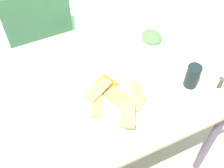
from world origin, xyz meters
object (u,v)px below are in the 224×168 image
(salad_plate_rice, at_px, (74,55))
(spoon, at_px, (20,98))
(condiment_caddy, at_px, (216,86))
(fork, at_px, (22,104))
(dining_table, at_px, (107,91))
(paper_napkin, at_px, (21,101))
(dining_chair, at_px, (45,37))
(salad_plate_greens, at_px, (151,38))
(soda_can, at_px, (192,76))
(pide_platter, at_px, (119,100))

(salad_plate_rice, xyz_separation_m, spoon, (-0.32, -0.15, -0.01))
(salad_plate_rice, bearing_deg, condiment_caddy, -42.49)
(fork, bearing_deg, spoon, 77.14)
(dining_table, xyz_separation_m, fork, (-0.41, 0.03, 0.09))
(salad_plate_rice, xyz_separation_m, condiment_caddy, (0.53, -0.49, 0.00))
(salad_plate_rice, xyz_separation_m, fork, (-0.32, -0.18, -0.01))
(paper_napkin, bearing_deg, condiment_caddy, -20.75)
(dining_table, bearing_deg, dining_chair, 101.80)
(salad_plate_greens, distance_m, salad_plate_rice, 0.44)
(soda_can, distance_m, paper_napkin, 0.80)
(dining_table, bearing_deg, condiment_caddy, -31.72)
(soda_can, distance_m, condiment_caddy, 0.12)
(pide_platter, height_order, spoon, pide_platter)
(condiment_caddy, bearing_deg, salad_plate_rice, 137.51)
(dining_table, height_order, spoon, spoon)
(salad_plate_greens, height_order, spoon, salad_plate_greens)
(paper_napkin, relative_size, fork, 0.63)
(soda_can, bearing_deg, salad_plate_rice, 136.99)
(dining_chair, bearing_deg, fork, -111.65)
(salad_plate_greens, bearing_deg, pide_platter, -139.34)
(soda_can, relative_size, paper_napkin, 1.06)
(soda_can, height_order, spoon, soda_can)
(spoon, distance_m, condiment_caddy, 0.92)
(salad_plate_greens, height_order, salad_plate_rice, salad_plate_rice)
(dining_chair, bearing_deg, paper_napkin, -112.19)
(salad_plate_rice, bearing_deg, dining_table, -66.77)
(salad_plate_greens, bearing_deg, fork, -170.76)
(soda_can, distance_m, spoon, 0.81)
(dining_chair, distance_m, pide_platter, 0.89)
(spoon, bearing_deg, soda_can, -29.04)
(dining_chair, bearing_deg, soda_can, -61.14)
(dining_table, distance_m, pide_platter, 0.17)
(dining_chair, height_order, salad_plate_rice, dining_chair)
(soda_can, bearing_deg, dining_chair, 118.86)
(pide_platter, bearing_deg, dining_table, 87.62)
(salad_plate_greens, relative_size, spoon, 1.26)
(paper_napkin, xyz_separation_m, condiment_caddy, (0.85, -0.32, 0.02))
(paper_napkin, bearing_deg, fork, -90.00)
(spoon, bearing_deg, fork, -99.83)
(fork, bearing_deg, condiment_caddy, -32.55)
(pide_platter, height_order, salad_plate_greens, salad_plate_greens)
(dining_table, relative_size, fork, 5.90)
(soda_can, relative_size, condiment_caddy, 1.11)
(pide_platter, xyz_separation_m, salad_plate_greens, (0.34, 0.30, 0.00))
(soda_can, bearing_deg, salad_plate_greens, 91.68)
(paper_napkin, distance_m, fork, 0.02)
(dining_chair, xyz_separation_m, soda_can, (0.50, -0.90, 0.29))
(pide_platter, bearing_deg, dining_chair, 99.50)
(pide_platter, distance_m, condiment_caddy, 0.46)
(dining_table, xyz_separation_m, salad_plate_greens, (0.34, 0.16, 0.11))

